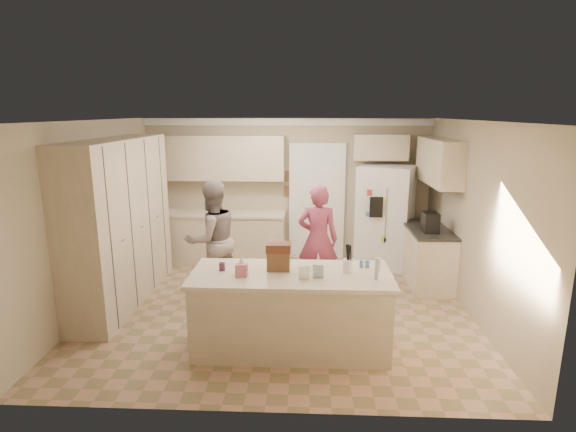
{
  "coord_description": "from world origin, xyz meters",
  "views": [
    {
      "loc": [
        0.38,
        -5.91,
        2.72
      ],
      "look_at": [
        0.1,
        0.35,
        1.25
      ],
      "focal_mm": 28.0,
      "sensor_mm": 36.0,
      "label": 1
    }
  ],
  "objects_px": {
    "coffee_maker": "(430,222)",
    "utensil_crock": "(348,266)",
    "refrigerator": "(385,217)",
    "island_base": "(291,312)",
    "tissue_box": "(242,269)",
    "teen_girl": "(318,239)",
    "teen_boy": "(212,240)",
    "dollhouse_body": "(279,261)"
  },
  "relations": [
    {
      "from": "coffee_maker",
      "to": "utensil_crock",
      "type": "height_order",
      "value": "coffee_maker"
    },
    {
      "from": "utensil_crock",
      "to": "tissue_box",
      "type": "xyz_separation_m",
      "value": [
        -1.2,
        -0.15,
        -0.0
      ]
    },
    {
      "from": "refrigerator",
      "to": "teen_girl",
      "type": "bearing_deg",
      "value": -110.48
    },
    {
      "from": "tissue_box",
      "to": "dollhouse_body",
      "type": "height_order",
      "value": "dollhouse_body"
    },
    {
      "from": "refrigerator",
      "to": "island_base",
      "type": "relative_size",
      "value": 0.82
    },
    {
      "from": "refrigerator",
      "to": "island_base",
      "type": "height_order",
      "value": "refrigerator"
    },
    {
      "from": "utensil_crock",
      "to": "dollhouse_body",
      "type": "distance_m",
      "value": 0.8
    },
    {
      "from": "refrigerator",
      "to": "coffee_maker",
      "type": "distance_m",
      "value": 1.18
    },
    {
      "from": "island_base",
      "to": "teen_girl",
      "type": "distance_m",
      "value": 1.79
    },
    {
      "from": "refrigerator",
      "to": "dollhouse_body",
      "type": "relative_size",
      "value": 6.92
    },
    {
      "from": "refrigerator",
      "to": "tissue_box",
      "type": "xyz_separation_m",
      "value": [
        -2.1,
        -3.06,
        0.1
      ]
    },
    {
      "from": "dollhouse_body",
      "to": "island_base",
      "type": "bearing_deg",
      "value": -33.69
    },
    {
      "from": "teen_boy",
      "to": "island_base",
      "type": "bearing_deg",
      "value": 91.18
    },
    {
      "from": "dollhouse_body",
      "to": "teen_boy",
      "type": "relative_size",
      "value": 0.15
    },
    {
      "from": "tissue_box",
      "to": "coffee_maker",
      "type": "bearing_deg",
      "value": 37.57
    },
    {
      "from": "teen_girl",
      "to": "utensil_crock",
      "type": "bearing_deg",
      "value": 105.98
    },
    {
      "from": "refrigerator",
      "to": "tissue_box",
      "type": "relative_size",
      "value": 12.86
    },
    {
      "from": "teen_boy",
      "to": "teen_girl",
      "type": "xyz_separation_m",
      "value": [
        1.56,
        0.22,
        -0.04
      ]
    },
    {
      "from": "refrigerator",
      "to": "utensil_crock",
      "type": "bearing_deg",
      "value": -83.58
    },
    {
      "from": "coffee_maker",
      "to": "dollhouse_body",
      "type": "xyz_separation_m",
      "value": [
        -2.2,
        -1.8,
        -0.03
      ]
    },
    {
      "from": "tissue_box",
      "to": "teen_boy",
      "type": "relative_size",
      "value": 0.08
    },
    {
      "from": "refrigerator",
      "to": "teen_girl",
      "type": "distance_m",
      "value": 1.74
    },
    {
      "from": "island_base",
      "to": "teen_boy",
      "type": "relative_size",
      "value": 1.26
    },
    {
      "from": "island_base",
      "to": "tissue_box",
      "type": "distance_m",
      "value": 0.79
    },
    {
      "from": "coffee_maker",
      "to": "teen_girl",
      "type": "distance_m",
      "value": 1.74
    },
    {
      "from": "refrigerator",
      "to": "tissue_box",
      "type": "distance_m",
      "value": 3.71
    },
    {
      "from": "coffee_maker",
      "to": "tissue_box",
      "type": "height_order",
      "value": "coffee_maker"
    },
    {
      "from": "coffee_maker",
      "to": "tissue_box",
      "type": "xyz_separation_m",
      "value": [
        -2.6,
        -2.0,
        -0.07
      ]
    },
    {
      "from": "refrigerator",
      "to": "teen_boy",
      "type": "relative_size",
      "value": 1.03
    },
    {
      "from": "utensil_crock",
      "to": "dollhouse_body",
      "type": "xyz_separation_m",
      "value": [
        -0.8,
        0.05,
        0.04
      ]
    },
    {
      "from": "refrigerator",
      "to": "teen_boy",
      "type": "xyz_separation_m",
      "value": [
        -2.77,
        -1.47,
        -0.03
      ]
    },
    {
      "from": "utensil_crock",
      "to": "teen_girl",
      "type": "distance_m",
      "value": 1.7
    },
    {
      "from": "coffee_maker",
      "to": "utensil_crock",
      "type": "distance_m",
      "value": 2.32
    },
    {
      "from": "island_base",
      "to": "utensil_crock",
      "type": "distance_m",
      "value": 0.86
    },
    {
      "from": "refrigerator",
      "to": "teen_boy",
      "type": "bearing_deg",
      "value": -128.4
    },
    {
      "from": "tissue_box",
      "to": "teen_boy",
      "type": "bearing_deg",
      "value": 112.93
    },
    {
      "from": "utensil_crock",
      "to": "tissue_box",
      "type": "height_order",
      "value": "utensil_crock"
    },
    {
      "from": "tissue_box",
      "to": "dollhouse_body",
      "type": "bearing_deg",
      "value": 26.57
    },
    {
      "from": "dollhouse_body",
      "to": "teen_girl",
      "type": "distance_m",
      "value": 1.69
    },
    {
      "from": "utensil_crock",
      "to": "tissue_box",
      "type": "relative_size",
      "value": 1.07
    },
    {
      "from": "island_base",
      "to": "dollhouse_body",
      "type": "height_order",
      "value": "dollhouse_body"
    },
    {
      "from": "dollhouse_body",
      "to": "teen_girl",
      "type": "xyz_separation_m",
      "value": [
        0.49,
        1.61,
        -0.2
      ]
    }
  ]
}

